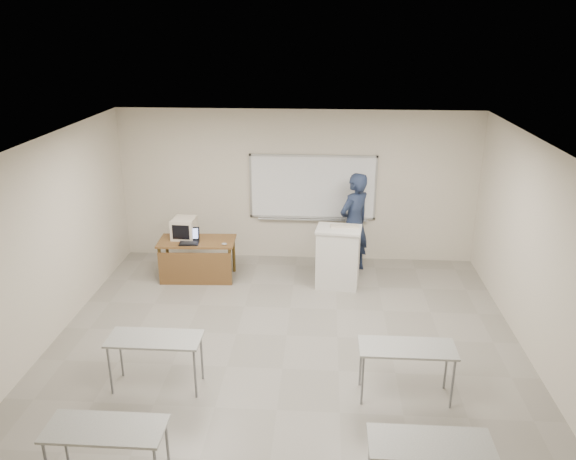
# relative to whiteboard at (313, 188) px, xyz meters

# --- Properties ---
(floor) EXTENTS (7.00, 8.00, 0.01)m
(floor) POSITION_rel_whiteboard_xyz_m (-0.30, -3.97, -1.49)
(floor) COLOR gray
(floor) RESTS_ON ground
(whiteboard) EXTENTS (2.48, 0.10, 1.31)m
(whiteboard) POSITION_rel_whiteboard_xyz_m (0.00, 0.00, 0.00)
(whiteboard) COLOR white
(whiteboard) RESTS_ON floor
(student_desks) EXTENTS (4.40, 2.20, 0.73)m
(student_desks) POSITION_rel_whiteboard_xyz_m (-0.30, -5.32, -0.81)
(student_desks) COLOR #ADAEA7
(student_desks) RESTS_ON floor
(instructor_desk) EXTENTS (1.40, 0.70, 0.75)m
(instructor_desk) POSITION_rel_whiteboard_xyz_m (-2.10, -1.20, -0.94)
(instructor_desk) COLOR brown
(instructor_desk) RESTS_ON floor
(podium) EXTENTS (0.79, 0.57, 1.11)m
(podium) POSITION_rel_whiteboard_xyz_m (0.50, -1.24, -0.92)
(podium) COLOR white
(podium) RESTS_ON floor
(crt_monitor) EXTENTS (0.42, 0.46, 0.39)m
(crt_monitor) POSITION_rel_whiteboard_xyz_m (-2.35, -0.96, -0.54)
(crt_monitor) COLOR beige
(crt_monitor) RESTS_ON instructor_desk
(laptop) EXTENTS (0.35, 0.32, 0.26)m
(laptop) POSITION_rel_whiteboard_xyz_m (-2.20, -1.21, -0.67)
(laptop) COLOR black
(laptop) RESTS_ON instructor_desk
(mouse) EXTENTS (0.10, 0.07, 0.04)m
(mouse) POSITION_rel_whiteboard_xyz_m (-1.55, -1.29, -0.71)
(mouse) COLOR gray
(mouse) RESTS_ON instructor_desk
(keyboard) EXTENTS (0.50, 0.18, 0.03)m
(keyboard) POSITION_rel_whiteboard_xyz_m (0.60, -1.16, -0.36)
(keyboard) COLOR beige
(keyboard) RESTS_ON podium
(presenter) EXTENTS (0.83, 0.83, 1.95)m
(presenter) POSITION_rel_whiteboard_xyz_m (0.80, -0.59, -0.51)
(presenter) COLOR black
(presenter) RESTS_ON floor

